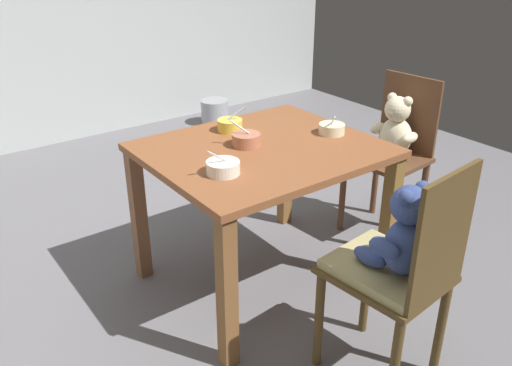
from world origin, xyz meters
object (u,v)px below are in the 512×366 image
porridge_bowl_terracotta_center (246,139)px  metal_pail (215,112)px  porridge_bowl_cream_near_right (332,129)px  teddy_chair_near_right (394,141)px  porridge_bowl_yellow_far_center (231,125)px  porridge_bowl_white_near_left (223,167)px  dining_table (262,170)px  teddy_chair_near_front (399,256)px

porridge_bowl_terracotta_center → metal_pail: size_ratio=0.53×
porridge_bowl_cream_near_right → teddy_chair_near_right: bearing=3.7°
teddy_chair_near_right → porridge_bowl_cream_near_right: 0.55m
metal_pail → teddy_chair_near_right: bearing=-95.4°
porridge_bowl_terracotta_center → porridge_bowl_yellow_far_center: bearing=75.0°
porridge_bowl_white_near_left → porridge_bowl_yellow_far_center: bearing=52.4°
dining_table → teddy_chair_near_right: bearing=-1.7°
dining_table → teddy_chair_near_right: size_ratio=1.13×
porridge_bowl_cream_near_right → porridge_bowl_yellow_far_center: size_ratio=1.02×
teddy_chair_near_front → porridge_bowl_white_near_left: (-0.30, 0.67, 0.18)m
porridge_bowl_yellow_far_center → porridge_bowl_terracotta_center: porridge_bowl_terracotta_center is taller
dining_table → porridge_bowl_yellow_far_center: bearing=89.0°
dining_table → porridge_bowl_white_near_left: size_ratio=6.90×
dining_table → teddy_chair_near_right: 0.89m
teddy_chair_near_front → teddy_chair_near_right: bearing=-54.3°
dining_table → porridge_bowl_cream_near_right: porridge_bowl_cream_near_right is taller
dining_table → porridge_bowl_cream_near_right: 0.40m
porridge_bowl_white_near_left → metal_pail: size_ratio=0.59×
teddy_chair_near_front → porridge_bowl_yellow_far_center: bearing=-6.1°
dining_table → teddy_chair_near_front: bearing=-90.3°
porridge_bowl_white_near_left → teddy_chair_near_front: bearing=-66.0°
porridge_bowl_cream_near_right → dining_table: bearing=170.9°
teddy_chair_near_front → porridge_bowl_white_near_left: teddy_chair_near_front is taller
porridge_bowl_cream_near_right → teddy_chair_near_front: bearing=-116.6°
teddy_chair_near_right → metal_pail: 2.23m
porridge_bowl_terracotta_center → metal_pail: bearing=61.4°
teddy_chair_near_right → porridge_bowl_white_near_left: (-1.19, -0.11, 0.19)m
porridge_bowl_yellow_far_center → metal_pail: 2.27m
porridge_bowl_yellow_far_center → porridge_bowl_white_near_left: bearing=-127.6°
teddy_chair_near_front → porridge_bowl_terracotta_center: teddy_chair_near_front is taller
dining_table → teddy_chair_near_front: 0.81m
porridge_bowl_white_near_left → porridge_bowl_terracotta_center: bearing=37.3°
porridge_bowl_yellow_far_center → teddy_chair_near_right: bearing=-18.1°
teddy_chair_near_front → porridge_bowl_cream_near_right: 0.86m
dining_table → porridge_bowl_yellow_far_center: 0.30m
teddy_chair_near_right → porridge_bowl_terracotta_center: (-0.94, 0.08, 0.19)m
teddy_chair_near_right → porridge_bowl_cream_near_right: (-0.52, -0.03, 0.19)m
metal_pail → dining_table: bearing=-116.9°
dining_table → porridge_bowl_terracotta_center: (-0.05, 0.05, 0.14)m
dining_table → porridge_bowl_terracotta_center: bearing=132.8°
metal_pail → teddy_chair_near_front: bearing=-110.3°
porridge_bowl_cream_near_right → metal_pail: size_ratio=0.50×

